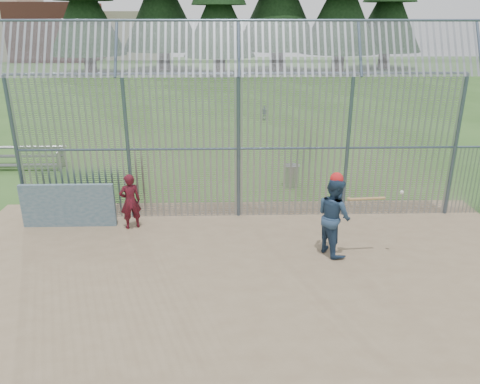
{
  "coord_description": "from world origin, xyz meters",
  "views": [
    {
      "loc": [
        -0.3,
        -8.85,
        5.39
      ],
      "look_at": [
        0.0,
        2.0,
        1.3
      ],
      "focal_mm": 35.0,
      "sensor_mm": 36.0,
      "label": 1
    }
  ],
  "objects_px": {
    "dugout_wall": "(68,206)",
    "bleacher": "(24,157)",
    "batter": "(334,216)",
    "trash_can": "(291,175)",
    "onlooker": "(130,201)"
  },
  "relations": [
    {
      "from": "dugout_wall",
      "to": "bleacher",
      "type": "xyz_separation_m",
      "value": [
        -3.39,
        5.42,
        -0.21
      ]
    },
    {
      "from": "batter",
      "to": "trash_can",
      "type": "xyz_separation_m",
      "value": [
        -0.37,
        4.78,
        -0.59
      ]
    },
    {
      "from": "onlooker",
      "to": "trash_can",
      "type": "height_order",
      "value": "onlooker"
    },
    {
      "from": "batter",
      "to": "onlooker",
      "type": "distance_m",
      "value": 5.33
    },
    {
      "from": "dugout_wall",
      "to": "trash_can",
      "type": "height_order",
      "value": "dugout_wall"
    },
    {
      "from": "onlooker",
      "to": "bleacher",
      "type": "xyz_separation_m",
      "value": [
        -5.09,
        5.56,
        -0.37
      ]
    },
    {
      "from": "trash_can",
      "to": "batter",
      "type": "bearing_deg",
      "value": -85.62
    },
    {
      "from": "dugout_wall",
      "to": "trash_can",
      "type": "distance_m",
      "value": 7.13
    },
    {
      "from": "onlooker",
      "to": "trash_can",
      "type": "relative_size",
      "value": 1.85
    },
    {
      "from": "batter",
      "to": "trash_can",
      "type": "distance_m",
      "value": 4.83
    },
    {
      "from": "batter",
      "to": "bleacher",
      "type": "relative_size",
      "value": 0.63
    },
    {
      "from": "bleacher",
      "to": "dugout_wall",
      "type": "bearing_deg",
      "value": -57.99
    },
    {
      "from": "trash_can",
      "to": "bleacher",
      "type": "height_order",
      "value": "trash_can"
    },
    {
      "from": "onlooker",
      "to": "bleacher",
      "type": "relative_size",
      "value": 0.51
    },
    {
      "from": "dugout_wall",
      "to": "bleacher",
      "type": "relative_size",
      "value": 0.83
    }
  ]
}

